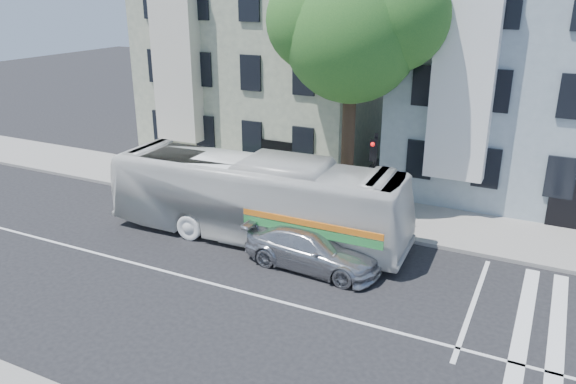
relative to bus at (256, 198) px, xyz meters
The scene contains 9 objects.
ground 4.66m from the bus, 63.16° to the right, with size 120.00×120.00×0.00m, color black.
sidewalk_far 4.82m from the bus, 64.40° to the left, with size 80.00×4.00×0.15m, color gray.
building_left 12.79m from the bus, 114.36° to the left, with size 12.00×10.00×11.00m, color gray.
building_right 14.79m from the bus, 51.08° to the left, with size 12.00×10.00×11.00m, color #85959E.
street_tree 8.11m from the bus, 67.28° to the left, with size 7.30×5.90×11.10m.
bus is the anchor object (origin of this frame).
sedan 3.37m from the bus, 23.49° to the right, with size 4.92×2.00×1.43m, color #B9BAC0.
hedge 3.32m from the bus, 124.08° to the left, with size 8.50×0.84×0.70m, color #31611F, non-canonical shape.
traffic_signal 4.59m from the bus, 27.33° to the left, with size 0.42×0.53×4.17m.
Camera 1 is at (8.07, -13.61, 9.25)m, focal length 35.00 mm.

